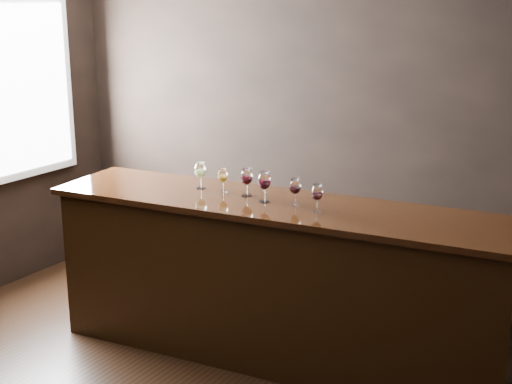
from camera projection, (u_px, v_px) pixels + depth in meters
The scene contains 10 objects.
room_shell at pixel (120, 126), 4.16m from camera, with size 5.02×4.52×2.81m.
bar_counter at pixel (277, 284), 5.06m from camera, with size 3.21×0.70×1.12m, color black.
bar_top at pixel (278, 206), 4.91m from camera, with size 3.32×0.77×0.04m, color black.
back_bar_shelf at pixel (262, 246), 6.20m from camera, with size 2.40×0.40×0.86m, color black.
glass_white at pixel (200, 171), 5.23m from camera, with size 0.09×0.09×0.20m.
glass_amber at pixel (223, 176), 5.14m from camera, with size 0.08×0.08×0.18m.
glass_red_a at pixel (247, 177), 5.03m from camera, with size 0.09×0.09×0.20m.
glass_red_b at pixel (264, 181), 4.89m from camera, with size 0.09×0.09×0.22m.
glass_red_c at pixel (295, 187), 4.82m from camera, with size 0.08×0.08×0.19m.
glass_red_d at pixel (317, 193), 4.67m from camera, with size 0.08×0.08×0.19m.
Camera 1 is at (2.62, -2.96, 2.55)m, focal length 50.00 mm.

